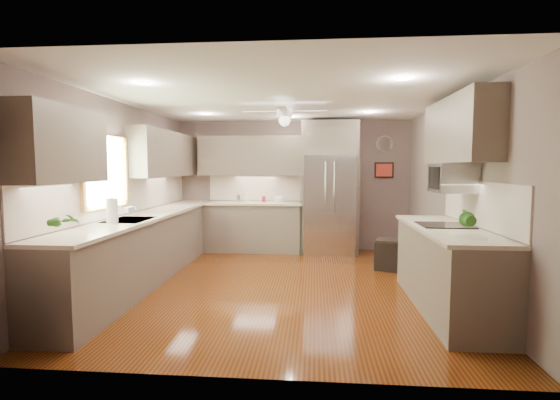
# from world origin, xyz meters

# --- Properties ---
(floor) EXTENTS (5.00, 5.00, 0.00)m
(floor) POSITION_xyz_m (0.00, 0.00, 0.00)
(floor) COLOR #451809
(floor) RESTS_ON ground
(ceiling) EXTENTS (5.00, 5.00, 0.00)m
(ceiling) POSITION_xyz_m (0.00, 0.00, 2.50)
(ceiling) COLOR white
(ceiling) RESTS_ON ground
(wall_back) EXTENTS (4.50, 0.00, 4.50)m
(wall_back) POSITION_xyz_m (0.00, 2.50, 1.25)
(wall_back) COLOR brown
(wall_back) RESTS_ON ground
(wall_front) EXTENTS (4.50, 0.00, 4.50)m
(wall_front) POSITION_xyz_m (0.00, -2.50, 1.25)
(wall_front) COLOR brown
(wall_front) RESTS_ON ground
(wall_left) EXTENTS (0.00, 5.00, 5.00)m
(wall_left) POSITION_xyz_m (-2.25, 0.00, 1.25)
(wall_left) COLOR brown
(wall_left) RESTS_ON ground
(wall_right) EXTENTS (0.00, 5.00, 5.00)m
(wall_right) POSITION_xyz_m (2.25, 0.00, 1.25)
(wall_right) COLOR brown
(wall_right) RESTS_ON ground
(canister_b) EXTENTS (0.11, 0.11, 0.14)m
(canister_b) POSITION_xyz_m (-1.03, 2.24, 1.01)
(canister_b) COLOR silver
(canister_b) RESTS_ON back_run
(canister_c) EXTENTS (0.13, 0.13, 0.18)m
(canister_c) POSITION_xyz_m (-0.86, 2.19, 1.03)
(canister_c) COLOR beige
(canister_c) RESTS_ON back_run
(canister_d) EXTENTS (0.08, 0.08, 0.11)m
(canister_d) POSITION_xyz_m (-0.54, 2.21, 1.00)
(canister_d) COLOR maroon
(canister_d) RESTS_ON back_run
(soap_bottle) EXTENTS (0.10, 0.10, 0.18)m
(soap_bottle) POSITION_xyz_m (-2.07, -0.16, 1.03)
(soap_bottle) COLOR white
(soap_bottle) RESTS_ON left_run
(potted_plant_left) EXTENTS (0.20, 0.17, 0.31)m
(potted_plant_left) POSITION_xyz_m (-1.94, -1.80, 1.10)
(potted_plant_left) COLOR #28601B
(potted_plant_left) RESTS_ON left_run
(potted_plant_right) EXTENTS (0.20, 0.17, 0.34)m
(potted_plant_right) POSITION_xyz_m (1.91, -1.42, 1.11)
(potted_plant_right) COLOR #28601B
(potted_plant_right) RESTS_ON right_run
(bowl) EXTENTS (0.21, 0.21, 0.05)m
(bowl) POSITION_xyz_m (-0.24, 2.19, 0.96)
(bowl) COLOR beige
(bowl) RESTS_ON back_run
(left_run) EXTENTS (0.65, 4.70, 1.45)m
(left_run) POSITION_xyz_m (-1.95, 0.15, 0.48)
(left_run) COLOR brown
(left_run) RESTS_ON ground
(back_run) EXTENTS (1.85, 0.65, 1.45)m
(back_run) POSITION_xyz_m (-0.72, 2.20, 0.48)
(back_run) COLOR brown
(back_run) RESTS_ON ground
(uppers) EXTENTS (4.50, 4.70, 0.95)m
(uppers) POSITION_xyz_m (-0.74, 0.71, 1.87)
(uppers) COLOR brown
(uppers) RESTS_ON wall_left
(window) EXTENTS (0.05, 1.12, 0.92)m
(window) POSITION_xyz_m (-2.22, -0.50, 1.55)
(window) COLOR #BFF2B2
(window) RESTS_ON wall_left
(sink) EXTENTS (0.50, 0.70, 0.32)m
(sink) POSITION_xyz_m (-1.93, -0.50, 0.91)
(sink) COLOR silver
(sink) RESTS_ON left_run
(refrigerator) EXTENTS (1.06, 0.75, 2.45)m
(refrigerator) POSITION_xyz_m (0.70, 2.16, 1.19)
(refrigerator) COLOR silver
(refrigerator) RESTS_ON ground
(right_run) EXTENTS (0.70, 2.20, 1.45)m
(right_run) POSITION_xyz_m (1.93, -0.80, 0.48)
(right_run) COLOR brown
(right_run) RESTS_ON ground
(microwave) EXTENTS (0.43, 0.55, 0.34)m
(microwave) POSITION_xyz_m (2.03, -0.55, 1.48)
(microwave) COLOR silver
(microwave) RESTS_ON wall_right
(ceiling_fan) EXTENTS (1.18, 1.18, 0.32)m
(ceiling_fan) POSITION_xyz_m (-0.00, 0.30, 2.33)
(ceiling_fan) COLOR white
(ceiling_fan) RESTS_ON ceiling
(recessed_lights) EXTENTS (2.84, 3.14, 0.01)m
(recessed_lights) POSITION_xyz_m (-0.04, 0.40, 2.49)
(recessed_lights) COLOR white
(recessed_lights) RESTS_ON ceiling
(wall_clock) EXTENTS (0.30, 0.03, 0.30)m
(wall_clock) POSITION_xyz_m (1.75, 2.48, 2.05)
(wall_clock) COLOR white
(wall_clock) RESTS_ON wall_back
(framed_print) EXTENTS (0.36, 0.03, 0.30)m
(framed_print) POSITION_xyz_m (1.75, 2.48, 1.55)
(framed_print) COLOR black
(framed_print) RESTS_ON wall_back
(stool) EXTENTS (0.50, 0.50, 0.47)m
(stool) POSITION_xyz_m (1.60, 0.97, 0.24)
(stool) COLOR black
(stool) RESTS_ON ground
(paper_towel) EXTENTS (0.13, 0.13, 0.33)m
(paper_towel) POSITION_xyz_m (-1.97, -0.83, 1.08)
(paper_towel) COLOR white
(paper_towel) RESTS_ON left_run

